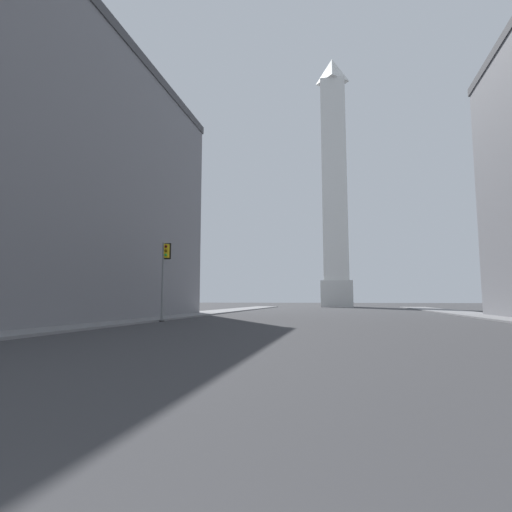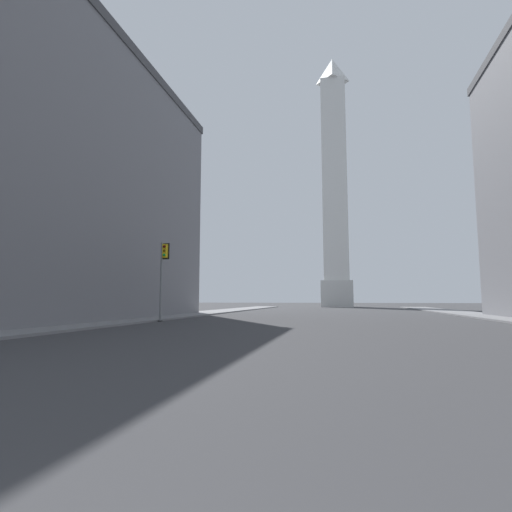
% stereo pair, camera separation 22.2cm
% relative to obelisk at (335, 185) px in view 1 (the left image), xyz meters
% --- Properties ---
extents(sidewalk_left, '(5.00, 113.23, 0.15)m').
position_rel_obelisk_xyz_m(sidewalk_left, '(-15.72, -60.39, -28.93)').
color(sidewalk_left, slate).
rests_on(sidewalk_left, ground_plane).
extents(obelisk, '(7.15, 7.15, 60.88)m').
position_rel_obelisk_xyz_m(obelisk, '(0.00, 0.00, 0.00)').
color(obelisk, silver).
rests_on(obelisk, ground_plane).
extents(traffic_light_mid_left, '(0.77, 0.50, 6.35)m').
position_rel_obelisk_xyz_m(traffic_light_mid_left, '(-12.83, -64.88, -24.83)').
color(traffic_light_mid_left, slate).
rests_on(traffic_light_mid_left, ground_plane).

